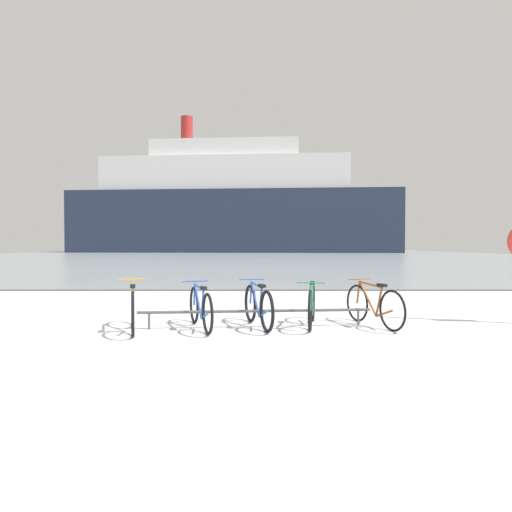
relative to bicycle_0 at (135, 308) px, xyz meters
name	(u,v)px	position (x,y,z in m)	size (l,w,h in m)	color
ground	(247,256)	(0.63, 50.44, -0.41)	(80.00, 132.00, 0.08)	silver
bike_rack	(258,312)	(2.02, 0.32, -0.11)	(3.98, 0.42, 0.31)	#4C5156
bicycle_0	(135,308)	(0.00, 0.00, 0.00)	(0.58, 1.64, 0.83)	black
bicycle_1	(202,308)	(1.08, 0.21, -0.02)	(0.68, 1.66, 0.78)	black
bicycle_2	(260,306)	(2.05, 0.36, -0.01)	(0.60, 1.65, 0.80)	black
bicycle_3	(313,305)	(2.98, 0.45, -0.01)	(0.47, 1.70, 0.80)	black
bicycle_4	(375,305)	(4.06, 0.44, -0.01)	(0.69, 1.61, 0.80)	black
ferry_ship	(233,207)	(-2.57, 77.19, 8.19)	(60.71, 17.23, 25.55)	#232D47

